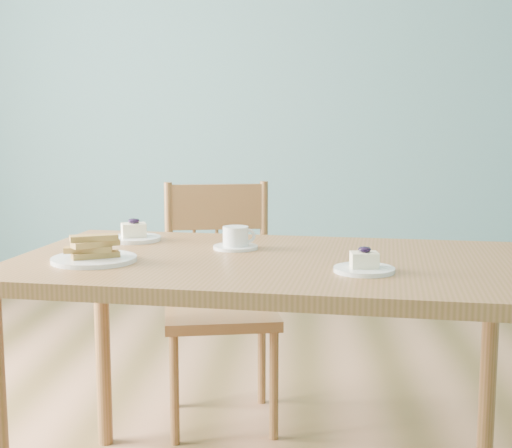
% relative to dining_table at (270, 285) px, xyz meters
% --- Properties ---
extents(room, '(5.01, 5.01, 2.71)m').
position_rel_dining_table_xyz_m(room, '(-0.08, 0.16, 0.67)').
color(room, '#AB734F').
rests_on(room, ground).
extents(dining_table, '(1.50, 0.97, 0.76)m').
position_rel_dining_table_xyz_m(dining_table, '(0.00, 0.00, 0.00)').
color(dining_table, brown).
rests_on(dining_table, ground).
extents(dining_chair, '(0.48, 0.46, 0.90)m').
position_rel_dining_table_xyz_m(dining_chair, '(-0.22, 0.66, -0.22)').
color(dining_chair, brown).
rests_on(dining_chair, ground).
extents(cheesecake_plate_near, '(0.15, 0.15, 0.07)m').
position_rel_dining_table_xyz_m(cheesecake_plate_near, '(0.25, -0.16, 0.09)').
color(cheesecake_plate_near, white).
rests_on(cheesecake_plate_near, dining_table).
extents(cheesecake_plate_far, '(0.17, 0.17, 0.07)m').
position_rel_dining_table_xyz_m(cheesecake_plate_far, '(-0.44, 0.27, 0.09)').
color(cheesecake_plate_far, white).
rests_on(cheesecake_plate_far, dining_table).
extents(coffee_cup, '(0.13, 0.13, 0.07)m').
position_rel_dining_table_xyz_m(coffee_cup, '(-0.11, 0.14, 0.10)').
color(coffee_cup, white).
rests_on(coffee_cup, dining_table).
extents(biscotti_plate, '(0.23, 0.23, 0.08)m').
position_rel_dining_table_xyz_m(biscotti_plate, '(-0.47, -0.08, 0.10)').
color(biscotti_plate, white).
rests_on(biscotti_plate, dining_table).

